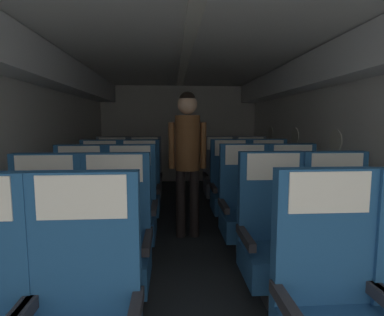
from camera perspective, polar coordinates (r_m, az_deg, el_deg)
name	(u,v)px	position (r m, az deg, el deg)	size (l,w,h in m)	color
ground	(187,240)	(3.64, -0.86, -14.94)	(3.68, 7.33, 0.02)	#23282D
fuselage_shell	(186,101)	(3.65, -1.11, 10.55)	(3.56, 6.98, 2.18)	silver
seat_a_right_window	(333,310)	(1.73, 24.74, -24.24)	(0.53, 0.48, 1.11)	#38383D
seat_b_left_window	(44,248)	(2.45, -25.87, -14.76)	(0.53, 0.48, 1.11)	#38383D
seat_b_left_aisle	(115,245)	(2.33, -14.15, -15.48)	(0.53, 0.48, 1.11)	#38383D
seat_b_right_aisle	(339,240)	(2.60, 25.69, -13.53)	(0.53, 0.48, 1.11)	#38383D
seat_b_right_window	(275,240)	(2.43, 15.13, -14.55)	(0.53, 0.48, 1.11)	#38383D
seat_c_left_window	(79,212)	(3.21, -20.25, -9.46)	(0.53, 0.48, 1.11)	#38383D
seat_c_left_aisle	(130,211)	(3.11, -11.37, -9.66)	(0.53, 0.48, 1.11)	#38383D
seat_c_right_aisle	(294,208)	(3.32, 18.44, -8.85)	(0.53, 0.48, 1.11)	#38383D
seat_c_right_window	(246,209)	(3.18, 9.95, -9.28)	(0.53, 0.48, 1.11)	#38383D
seat_d_left_window	(100,193)	(3.99, -16.76, -6.18)	(0.53, 0.48, 1.11)	#38383D
seat_d_left_aisle	(140,192)	(3.92, -9.69, -6.24)	(0.53, 0.48, 1.11)	#38383D
seat_d_right_aisle	(269,190)	(4.09, 14.16, -5.78)	(0.53, 0.48, 1.11)	#38383D
seat_d_right_window	(231,190)	(3.98, 7.23, -5.99)	(0.53, 0.48, 1.11)	#38383D
seat_e_left_window	(112,180)	(4.82, -14.60, -3.92)	(0.53, 0.48, 1.11)	#38383D
seat_e_left_aisle	(145,180)	(4.73, -8.75, -3.98)	(0.53, 0.48, 1.11)	#38383D
seat_e_right_aisle	(252,178)	(4.87, 11.00, -3.71)	(0.53, 0.48, 1.11)	#38383D
seat_e_right_window	(220,178)	(4.80, 5.27, -3.78)	(0.53, 0.48, 1.11)	#38383D
flight_attendant	(187,148)	(3.48, -0.84, 1.83)	(0.43, 0.28, 1.67)	black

